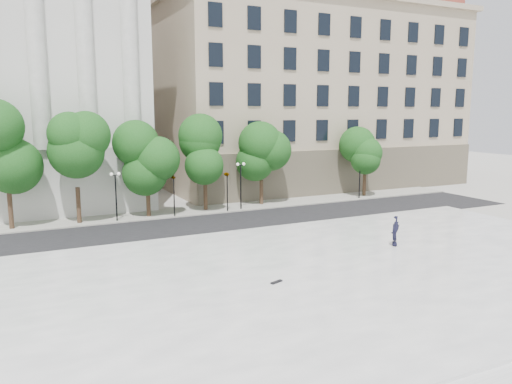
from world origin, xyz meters
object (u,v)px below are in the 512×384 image
traffic_light_west (174,176)px  person_lying (394,242)px  traffic_light_east (227,172)px  skateboard (277,282)px

traffic_light_west → person_lying: traffic_light_west is taller
traffic_light_west → traffic_light_east: traffic_light_east is taller
traffic_light_east → person_lying: size_ratio=2.17×
traffic_light_east → person_lying: 17.78m
traffic_light_east → skateboard: bearing=-105.8°
skateboard → person_lying: bearing=-4.1°
traffic_light_east → person_lying: (4.63, -16.90, -3.02)m
person_lying → skateboard: 10.55m
skateboard → traffic_light_west: bearing=69.1°
traffic_light_west → skateboard: 19.92m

